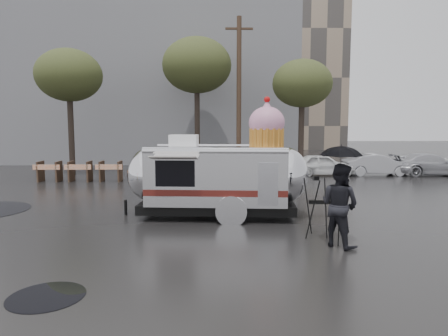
{
  "coord_description": "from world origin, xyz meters",
  "views": [
    {
      "loc": [
        1.14,
        -9.68,
        2.77
      ],
      "look_at": [
        1.39,
        2.33,
        1.47
      ],
      "focal_mm": 32.0,
      "sensor_mm": 36.0,
      "label": 1
    }
  ],
  "objects": [
    {
      "name": "ground",
      "position": [
        0.0,
        0.0,
        0.0
      ],
      "size": [
        120.0,
        120.0,
        0.0
      ],
      "primitive_type": "plane",
      "color": "black",
      "rests_on": "ground"
    },
    {
      "name": "grey_building",
      "position": [
        -4.0,
        24.0,
        6.5
      ],
      "size": [
        22.0,
        12.0,
        13.0
      ],
      "primitive_type": "cube",
      "color": "slate",
      "rests_on": "ground"
    },
    {
      "name": "utility_pole",
      "position": [
        2.5,
        14.0,
        4.62
      ],
      "size": [
        1.6,
        0.28,
        9.0
      ],
      "color": "#473323",
      "rests_on": "ground"
    },
    {
      "name": "tree_left",
      "position": [
        -7.0,
        13.0,
        5.48
      ],
      "size": [
        3.64,
        3.64,
        6.95
      ],
      "color": "#382D26",
      "rests_on": "ground"
    },
    {
      "name": "tree_mid",
      "position": [
        0.0,
        15.0,
        6.34
      ],
      "size": [
        4.2,
        4.2,
        8.03
      ],
      "color": "#382D26",
      "rests_on": "ground"
    },
    {
      "name": "tree_right",
      "position": [
        6.0,
        13.0,
        5.06
      ],
      "size": [
        3.36,
        3.36,
        6.42
      ],
      "color": "#382D26",
      "rests_on": "ground"
    },
    {
      "name": "barricade_row",
      "position": [
        -5.55,
        9.96,
        0.52
      ],
      "size": [
        4.3,
        0.8,
        1.0
      ],
      "color": "#473323",
      "rests_on": "ground"
    },
    {
      "name": "parked_cars",
      "position": [
        11.78,
        12.0,
        0.72
      ],
      "size": [
        13.2,
        1.9,
        1.5
      ],
      "color": "silver",
      "rests_on": "ground"
    },
    {
      "name": "airstream_trailer",
      "position": [
        1.27,
        2.31,
        1.29
      ],
      "size": [
        6.84,
        2.74,
        3.69
      ],
      "rotation": [
        0.0,
        0.0,
        -0.08
      ],
      "color": "silver",
      "rests_on": "ground"
    },
    {
      "name": "person_right",
      "position": [
        3.95,
        -0.8,
        0.95
      ],
      "size": [
        0.98,
        1.03,
        1.91
      ],
      "primitive_type": "imported",
      "rotation": [
        0.0,
        0.0,
        2.26
      ],
      "color": "black",
      "rests_on": "ground"
    },
    {
      "name": "umbrella_black",
      "position": [
        3.95,
        -0.8,
        1.94
      ],
      "size": [
        1.16,
        1.16,
        2.34
      ],
      "color": "black",
      "rests_on": "ground"
    },
    {
      "name": "tripod",
      "position": [
        3.6,
        -0.04,
        0.91
      ],
      "size": [
        0.56,
        0.64,
        1.54
      ],
      "rotation": [
        0.0,
        0.0,
        0.03
      ],
      "color": "black",
      "rests_on": "ground"
    }
  ]
}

